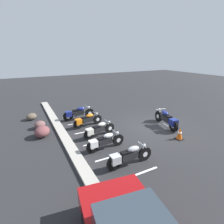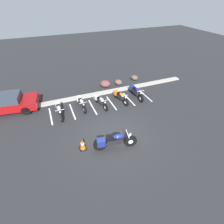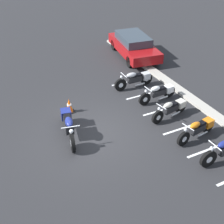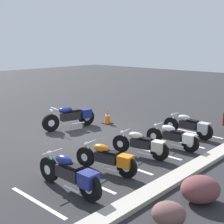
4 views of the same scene
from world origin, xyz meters
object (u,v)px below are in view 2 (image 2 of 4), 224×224
object	(u,v)px
parked_bike_0	(59,109)
landscape_rock_2	(118,82)
car_red	(5,103)
parked_bike_4	(136,92)
parked_bike_3	(120,96)
landscape_rock_0	(26,103)
parked_bike_1	(81,103)
landscape_rock_3	(134,78)
parked_bike_2	(100,101)
traffic_cone	(83,144)
motorcycle_navy_featured	(113,141)
landscape_rock_1	(105,84)

from	to	relation	value
parked_bike_0	landscape_rock_2	bearing A→B (deg)	115.94
landscape_rock_2	car_red	bearing A→B (deg)	-174.61
parked_bike_4	parked_bike_3	bearing A→B (deg)	-84.55
parked_bike_3	landscape_rock_0	world-z (taller)	parked_bike_3
parked_bike_1	landscape_rock_3	xyz separation A→B (m)	(5.96, 2.77, -0.18)
parked_bike_3	parked_bike_4	distance (m)	1.47
landscape_rock_0	parked_bike_0	bearing A→B (deg)	-45.84
parked_bike_2	landscape_rock_3	size ratio (longest dim) A/B	2.77
landscape_rock_2	traffic_cone	xyz separation A→B (m)	(-5.03, -6.52, 0.08)
parked_bike_1	parked_bike_2	world-z (taller)	parked_bike_1
landscape_rock_0	traffic_cone	xyz separation A→B (m)	(2.91, -6.04, 0.13)
parked_bike_0	car_red	bearing A→B (deg)	-118.11
motorcycle_navy_featured	traffic_cone	world-z (taller)	motorcycle_navy_featured
motorcycle_navy_featured	parked_bike_1	bearing A→B (deg)	109.77
parked_bike_2	traffic_cone	xyz separation A→B (m)	(-2.32, -3.77, -0.10)
motorcycle_navy_featured	traffic_cone	bearing A→B (deg)	171.14
parked_bike_0	landscape_rock_2	size ratio (longest dim) A/B	3.08
landscape_rock_0	car_red	bearing A→B (deg)	-162.58
motorcycle_navy_featured	parked_bike_2	world-z (taller)	motorcycle_navy_featured
parked_bike_1	motorcycle_navy_featured	bearing A→B (deg)	4.93
parked_bike_4	traffic_cone	world-z (taller)	parked_bike_4
car_red	landscape_rock_1	size ratio (longest dim) A/B	4.93
parked_bike_1	landscape_rock_3	size ratio (longest dim) A/B	2.81
parked_bike_3	car_red	distance (m)	8.35
traffic_cone	parked_bike_4	bearing A→B (deg)	36.25
car_red	landscape_rock_0	size ratio (longest dim) A/B	9.00
motorcycle_navy_featured	parked_bike_4	size ratio (longest dim) A/B	1.08
parked_bike_2	traffic_cone	distance (m)	4.43
motorcycle_navy_featured	parked_bike_4	xyz separation A→B (m)	(3.86, 4.59, -0.04)
landscape_rock_2	traffic_cone	world-z (taller)	traffic_cone
landscape_rock_0	parked_bike_1	bearing A→B (deg)	-27.09
parked_bike_1	car_red	size ratio (longest dim) A/B	0.45
parked_bike_1	landscape_rock_2	distance (m)	4.78
parked_bike_3	landscape_rock_3	size ratio (longest dim) A/B	2.81
parked_bike_3	landscape_rock_0	bearing A→B (deg)	-117.14
parked_bike_2	parked_bike_1	bearing A→B (deg)	-112.62
parked_bike_3	landscape_rock_3	bearing A→B (deg)	126.46
landscape_rock_3	traffic_cone	size ratio (longest dim) A/B	1.06
parked_bike_0	parked_bike_4	distance (m)	6.14
motorcycle_navy_featured	parked_bike_3	world-z (taller)	motorcycle_navy_featured
traffic_cone	parked_bike_2	bearing A→B (deg)	58.38
parked_bike_1	parked_bike_4	distance (m)	4.51
landscape_rock_3	motorcycle_navy_featured	bearing A→B (deg)	-125.47
car_red	traffic_cone	distance (m)	7.03
parked_bike_0	landscape_rock_1	world-z (taller)	parked_bike_0
motorcycle_navy_featured	parked_bike_0	xyz separation A→B (m)	(-2.28, 4.36, -0.07)
parked_bike_3	landscape_rock_2	size ratio (longest dim) A/B	2.92
landscape_rock_0	parked_bike_4	bearing A→B (deg)	-13.83
car_red	motorcycle_navy_featured	bearing A→B (deg)	-39.35
landscape_rock_0	landscape_rock_3	size ratio (longest dim) A/B	0.70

